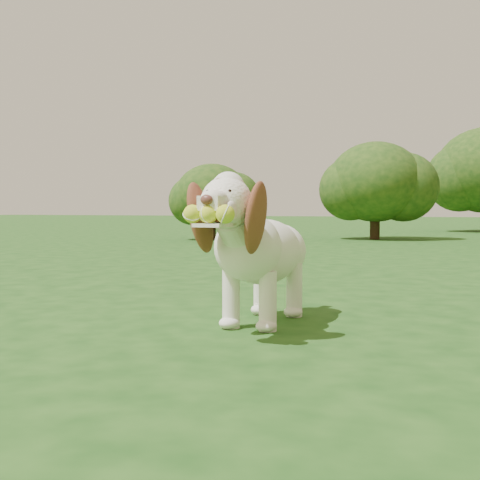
% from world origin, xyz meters
% --- Properties ---
extents(ground, '(80.00, 80.00, 0.00)m').
position_xyz_m(ground, '(0.00, 0.00, 0.00)').
color(ground, '#174112').
rests_on(ground, ground).
extents(dog, '(0.39, 1.11, 0.73)m').
position_xyz_m(dog, '(0.35, -0.05, 0.39)').
color(dog, white).
rests_on(dog, ground).
extents(shrub_a, '(1.33, 1.33, 1.38)m').
position_xyz_m(shrub_a, '(-3.39, 7.04, 0.81)').
color(shrub_a, '#382314').
rests_on(shrub_a, ground).
extents(shrub_b, '(1.74, 1.74, 1.80)m').
position_xyz_m(shrub_b, '(-0.72, 8.42, 1.06)').
color(shrub_b, '#382314').
rests_on(shrub_b, ground).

